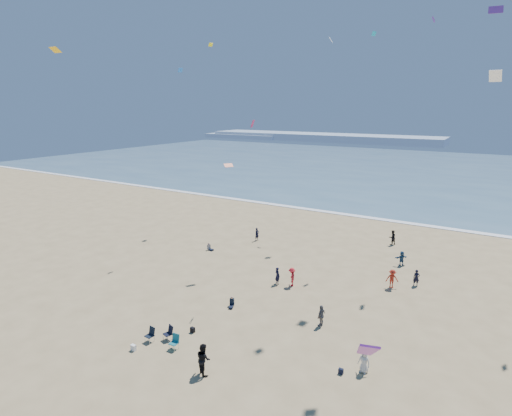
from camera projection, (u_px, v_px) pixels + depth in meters
The scene contains 11 objects.
ocean at pixel (432, 172), 97.81m from camera, with size 220.00×100.00×0.06m, color #476B84.
surf_line at pixel (379, 219), 56.32m from camera, with size 220.00×1.20×0.08m, color white.
headland_far at pixel (320, 137), 189.75m from camera, with size 110.00×20.00×3.20m, color #7A8EA8.
headland_near at pixel (244, 136), 205.80m from camera, with size 40.00×14.00×2.00m, color #7A8EA8.
standing_flyers at pixel (386, 304), 30.23m from camera, with size 29.33×32.09×1.93m.
seated_group at pixel (230, 364), 23.97m from camera, with size 22.89×27.30×0.84m.
chair_cluster at pixel (163, 337), 26.61m from camera, with size 2.65×1.51×1.00m.
white_tote at pixel (133, 348), 25.93m from camera, with size 0.35×0.20×0.40m, color white.
black_backpack at pixel (193, 330), 28.02m from camera, with size 0.30×0.22×0.38m, color black.
navy_bag at pixel (341, 371), 23.66m from camera, with size 0.28×0.18×0.34m, color black.
kites_aloft at pixel (412, 113), 22.18m from camera, with size 38.81×46.86×29.09m.
Camera 1 is at (13.13, -10.41, 15.37)m, focal length 28.00 mm.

